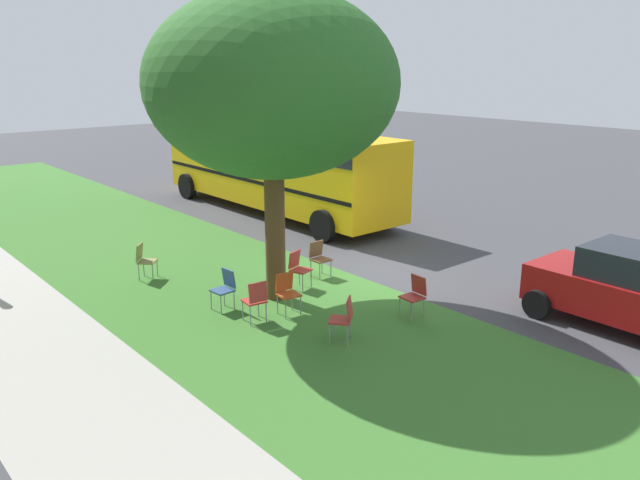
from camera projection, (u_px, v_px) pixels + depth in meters
ground at (365, 275)px, 15.69m from camera, size 80.00×80.00×0.00m
grass_verge at (259, 306)px, 13.69m from camera, size 48.00×6.00×0.01m
sidewalk_strip at (51, 368)px, 10.94m from camera, size 48.00×2.80×0.01m
street_tree at (272, 85)px, 12.95m from camera, size 5.25×5.25×6.61m
chair_0 at (298, 267)px, 14.68m from camera, size 0.52×0.52×0.88m
chair_1 at (287, 290)px, 13.16m from camera, size 0.47×0.47×0.88m
chair_2 at (225, 286)px, 13.40m from camera, size 0.44×0.45×0.88m
chair_3 at (144, 258)px, 15.30m from camera, size 0.59×0.59×0.88m
chair_4 at (319, 256)px, 15.47m from camera, size 0.42×0.42×0.88m
chair_5 at (344, 316)px, 11.82m from camera, size 0.59×0.58×0.88m
chair_6 at (256, 298)px, 12.72m from camera, size 0.47×0.47×0.88m
chair_7 at (415, 293)px, 13.00m from camera, size 0.45×0.45×0.88m
parked_car at (630, 289)px, 12.34m from camera, size 3.70×1.92×1.65m
school_bus at (275, 162)px, 21.82m from camera, size 10.40×2.80×2.88m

